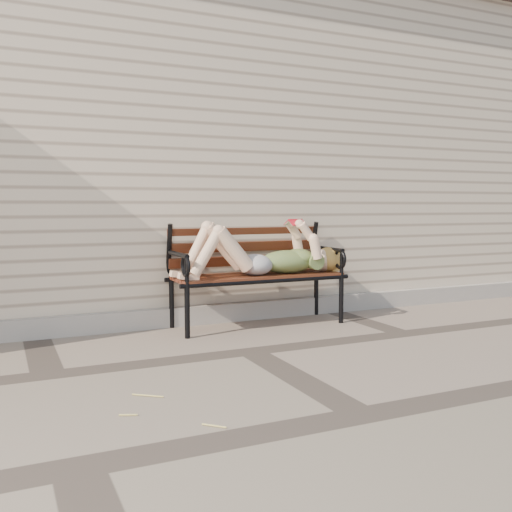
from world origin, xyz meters
name	(u,v)px	position (x,y,z in m)	size (l,w,h in m)	color
ground	(251,351)	(0.00, 0.00, 0.00)	(80.00, 80.00, 0.00)	#7D6C60
house_wall	(140,156)	(0.00, 3.00, 1.50)	(8.00, 4.00, 3.00)	beige
house_roof	(138,2)	(0.00, 3.00, 3.15)	(8.30, 4.30, 0.30)	#443330
foundation_strip	(202,315)	(0.00, 0.97, 0.07)	(8.00, 0.10, 0.15)	#A69F96
garden_bench	(253,257)	(0.39, 0.82, 0.54)	(1.48, 0.59, 0.96)	black
reading_woman	(261,254)	(0.40, 0.70, 0.57)	(1.40, 0.32, 0.44)	#0A3D47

